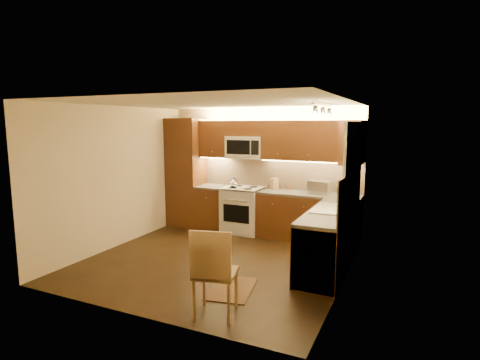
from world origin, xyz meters
The scene contains 37 objects.
floor centered at (0.00, 0.00, 0.00)m, with size 4.00×4.00×0.01m, color black.
ceiling centered at (0.00, 0.00, 2.50)m, with size 4.00×4.00×0.01m, color beige.
wall_back centered at (0.00, 2.00, 1.25)m, with size 4.00×0.01×2.50m, color beige.
wall_front centered at (0.00, -2.00, 1.25)m, with size 4.00×0.01×2.50m, color beige.
wall_left centered at (-2.00, 0.00, 1.25)m, with size 0.01×4.00×2.50m, color beige.
wall_right centered at (2.00, 0.00, 1.25)m, with size 0.01×4.00×2.50m, color beige.
pantry centered at (-1.65, 1.70, 1.15)m, with size 0.70×0.60×2.30m, color #4C2910.
base_cab_back_left centered at (-0.99, 1.70, 0.43)m, with size 0.62×0.60×0.86m, color #4C2910.
counter_back_left centered at (-0.99, 1.70, 0.88)m, with size 0.62×0.60×0.04m, color #33312E.
base_cab_back_right centered at (1.04, 1.70, 0.43)m, with size 1.92×0.60×0.86m, color #4C2910.
counter_back_right centered at (1.04, 1.70, 0.88)m, with size 1.92×0.60×0.04m, color #33312E.
base_cab_right centered at (1.70, 0.40, 0.43)m, with size 0.60×2.00×0.86m, color #4C2910.
counter_right centered at (1.70, 0.40, 0.88)m, with size 0.60×2.00×0.04m, color #33312E.
dishwasher centered at (1.70, -0.30, 0.43)m, with size 0.58×0.60×0.84m, color silver.
backsplash_back centered at (0.35, 1.99, 1.20)m, with size 3.30×0.02×0.60m, color tan.
backsplash_right centered at (1.99, 0.40, 1.20)m, with size 0.02×2.00×0.60m, color tan.
upper_cab_back_left centered at (-0.99, 1.82, 1.88)m, with size 0.62×0.35×0.75m, color #4C2910.
upper_cab_back_right centered at (1.04, 1.82, 1.88)m, with size 1.92×0.35×0.75m, color #4C2910.
upper_cab_bridge centered at (-0.30, 1.82, 2.09)m, with size 0.76×0.35×0.31m, color #4C2910.
upper_cab_right_corner centered at (1.82, 1.40, 1.88)m, with size 0.35×0.50×0.75m, color #4C2910.
stove centered at (-0.30, 1.68, 0.46)m, with size 0.76×0.65×0.92m, color silver, non-canonical shape.
microwave centered at (-0.30, 1.81, 1.72)m, with size 0.76×0.38×0.44m, color silver, non-canonical shape.
window_frame centered at (1.99, 0.55, 1.60)m, with size 0.03×1.44×1.24m, color silver.
window_blinds centered at (1.97, 0.55, 1.60)m, with size 0.02×1.36×1.16m, color silver.
sink centered at (1.70, 0.55, 0.98)m, with size 0.52×0.86×0.15m, color silver, non-canonical shape.
faucet centered at (1.88, 0.55, 1.05)m, with size 0.20×0.04×0.30m, color silver, non-canonical shape.
track_light_bar centered at (1.55, 0.40, 2.46)m, with size 0.04×1.20×0.03m, color silver.
kettle centered at (-0.45, 1.56, 1.02)m, with size 0.17×0.17×0.20m, color silver, non-canonical shape.
toaster_oven centered at (1.24, 1.77, 1.02)m, with size 0.40×0.30×0.24m, color silver.
knife_block centered at (0.29, 1.88, 1.01)m, with size 0.10×0.16×0.22m, color #8C5E3F.
spice_jar_a centered at (0.50, 1.85, 0.95)m, with size 0.05×0.05×0.09m, color silver.
spice_jar_b centered at (0.58, 1.94, 0.95)m, with size 0.04×0.04×0.09m, color brown.
spice_jar_c centered at (0.14, 1.84, 0.94)m, with size 0.05×0.05×0.09m, color silver.
spice_jar_d centered at (0.24, 1.92, 0.95)m, with size 0.04×0.04×0.11m, color olive.
soap_bottle centered at (1.89, 0.84, 0.99)m, with size 0.08×0.08×0.18m, color #B6B7BB.
rug centered at (0.69, -0.90, 0.01)m, with size 0.56×0.84×0.01m, color black.
dining_chair centered at (0.82, -1.59, 0.53)m, with size 0.47×0.47×1.05m, color #8C5E3F, non-canonical shape.
Camera 1 is at (2.83, -5.30, 2.20)m, focal length 28.90 mm.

